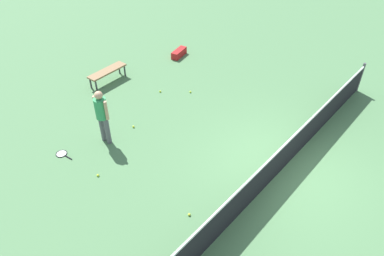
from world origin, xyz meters
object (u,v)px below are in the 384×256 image
(player_near_side, at_px, (102,113))
(tennis_ball_stray_left, at_px, (98,175))
(tennis_racket_near_player, at_px, (62,154))
(tennis_ball_baseline, at_px, (160,91))
(tennis_ball_by_net, at_px, (189,215))
(courtside_bench, at_px, (107,72))
(tennis_ball_near_player, at_px, (190,92))
(tennis_ball_midcourt, at_px, (133,127))
(equipment_bag, at_px, (179,53))

(player_near_side, relative_size, tennis_ball_stray_left, 25.76)
(tennis_racket_near_player, relative_size, tennis_ball_baseline, 9.06)
(tennis_ball_by_net, xyz_separation_m, tennis_ball_stray_left, (0.60, -2.64, 0.00))
(courtside_bench, bearing_deg, tennis_racket_near_player, 31.93)
(tennis_ball_stray_left, bearing_deg, tennis_ball_near_player, -170.00)
(tennis_racket_near_player, bearing_deg, tennis_ball_midcourt, 164.20)
(tennis_racket_near_player, relative_size, tennis_ball_midcourt, 9.06)
(tennis_ball_baseline, height_order, courtside_bench, courtside_bench)
(tennis_ball_baseline, distance_m, tennis_ball_stray_left, 4.25)
(player_near_side, height_order, tennis_ball_near_player, player_near_side)
(equipment_bag, bearing_deg, player_near_side, 20.63)
(tennis_racket_near_player, bearing_deg, courtside_bench, -148.07)
(courtside_bench, bearing_deg, tennis_ball_by_net, 67.07)
(tennis_racket_near_player, height_order, tennis_ball_by_net, tennis_ball_by_net)
(player_near_side, height_order, courtside_bench, player_near_side)
(tennis_ball_baseline, height_order, equipment_bag, equipment_bag)
(tennis_ball_baseline, relative_size, tennis_ball_stray_left, 1.00)
(courtside_bench, bearing_deg, tennis_ball_baseline, 110.99)
(tennis_racket_near_player, relative_size, tennis_ball_by_net, 9.06)
(tennis_ball_near_player, xyz_separation_m, equipment_bag, (-1.79, -2.15, 0.11))
(tennis_ball_near_player, xyz_separation_m, courtside_bench, (1.39, -2.71, 0.38))
(player_near_side, xyz_separation_m, tennis_ball_stray_left, (1.06, 0.95, -0.98))
(tennis_ball_near_player, bearing_deg, tennis_racket_near_player, -7.56)
(tennis_ball_by_net, bearing_deg, tennis_ball_midcourt, -111.75)
(tennis_ball_near_player, distance_m, courtside_bench, 3.07)
(tennis_ball_midcourt, bearing_deg, tennis_ball_by_net, 68.25)
(tennis_ball_stray_left, xyz_separation_m, equipment_bag, (-6.39, -2.96, 0.11))
(tennis_ball_by_net, relative_size, courtside_bench, 0.04)
(tennis_ball_near_player, relative_size, tennis_ball_midcourt, 1.00)
(player_near_side, bearing_deg, courtside_bench, -129.90)
(tennis_ball_by_net, bearing_deg, equipment_bag, -135.97)
(player_near_side, distance_m, tennis_ball_by_net, 3.75)
(tennis_ball_by_net, height_order, tennis_ball_stray_left, same)
(player_near_side, height_order, equipment_bag, player_near_side)
(tennis_ball_midcourt, bearing_deg, tennis_racket_near_player, -15.80)
(tennis_ball_by_net, distance_m, equipment_bag, 8.05)
(tennis_ball_near_player, height_order, courtside_bench, courtside_bench)
(player_near_side, bearing_deg, equipment_bag, -159.37)
(tennis_ball_by_net, height_order, tennis_ball_baseline, same)
(tennis_ball_midcourt, height_order, courtside_bench, courtside_bench)
(player_near_side, relative_size, equipment_bag, 2.02)
(tennis_racket_near_player, bearing_deg, player_near_side, 157.68)
(tennis_ball_near_player, distance_m, tennis_ball_stray_left, 4.67)
(player_near_side, xyz_separation_m, equipment_bag, (-5.33, -2.01, -0.87))
(tennis_ball_baseline, bearing_deg, tennis_ball_midcourt, 21.97)
(player_near_side, height_order, tennis_racket_near_player, player_near_side)
(player_near_side, distance_m, tennis_ball_near_player, 3.67)
(tennis_racket_near_player, distance_m, tennis_ball_stray_left, 1.44)
(tennis_racket_near_player, xyz_separation_m, tennis_ball_near_player, (-4.73, 0.63, 0.02))
(player_near_side, relative_size, tennis_racket_near_player, 2.84)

